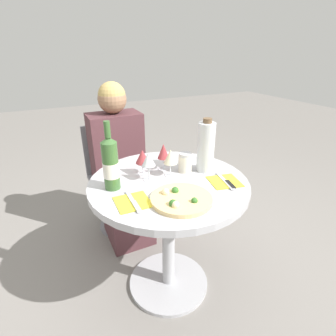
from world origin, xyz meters
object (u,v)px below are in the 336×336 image
object	(u,v)px
tall_carafe	(206,147)
wine_bottle	(111,164)
dining_table	(169,209)
pizza_large	(181,199)
chair_behind_diner	(117,179)
seated_diner	(121,172)

from	to	relation	value
tall_carafe	wine_bottle	bearing A→B (deg)	177.22
dining_table	pizza_large	xyz separation A→B (m)	(-0.04, -0.21, 0.19)
pizza_large	tall_carafe	size ratio (longest dim) A/B	0.95
wine_bottle	chair_behind_diner	bearing A→B (deg)	74.43
dining_table	pizza_large	size ratio (longest dim) A/B	2.96
pizza_large	tall_carafe	world-z (taller)	tall_carafe
wine_bottle	dining_table	bearing A→B (deg)	-9.74
pizza_large	wine_bottle	distance (m)	0.37
wine_bottle	tall_carafe	xyz separation A→B (m)	(0.52, -0.03, 0.01)
chair_behind_diner	tall_carafe	bearing A→B (deg)	112.64
dining_table	chair_behind_diner	size ratio (longest dim) A/B	1.00
seated_diner	pizza_large	xyz separation A→B (m)	(0.04, -0.84, 0.22)
pizza_large	tall_carafe	xyz separation A→B (m)	(0.28, 0.23, 0.13)
seated_diner	pizza_large	world-z (taller)	seated_diner
pizza_large	wine_bottle	xyz separation A→B (m)	(-0.24, 0.25, 0.12)
dining_table	seated_diner	distance (m)	0.64
chair_behind_diner	tall_carafe	distance (m)	0.95
chair_behind_diner	dining_table	bearing A→B (deg)	95.75
dining_table	wine_bottle	bearing A→B (deg)	170.26
dining_table	tall_carafe	distance (m)	0.39
tall_carafe	dining_table	bearing A→B (deg)	-174.41
chair_behind_diner	seated_diner	size ratio (longest dim) A/B	0.71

